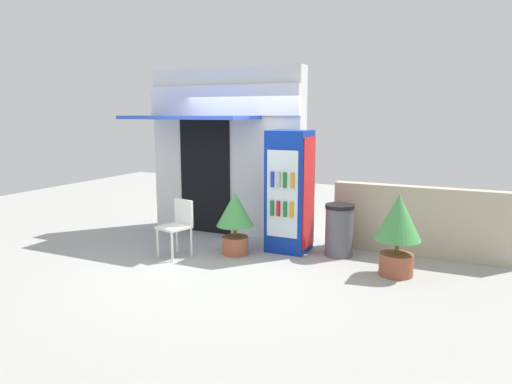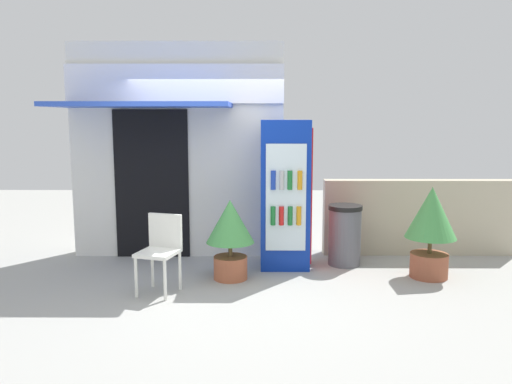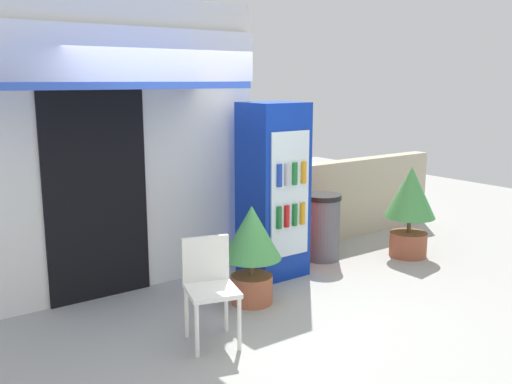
% 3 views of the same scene
% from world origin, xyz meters
% --- Properties ---
extents(ground, '(16.00, 16.00, 0.00)m').
position_xyz_m(ground, '(0.00, 0.00, 0.00)').
color(ground, '#A3A39E').
extents(storefront_building, '(3.01, 1.36, 3.01)m').
position_xyz_m(storefront_building, '(-0.64, 1.41, 1.56)').
color(storefront_building, silver).
rests_on(storefront_building, ground).
extents(drink_cooler, '(0.66, 0.64, 1.95)m').
position_xyz_m(drink_cooler, '(0.89, 0.82, 0.98)').
color(drink_cooler, '#0C2D9E').
rests_on(drink_cooler, ground).
extents(plastic_chair, '(0.51, 0.53, 0.89)m').
position_xyz_m(plastic_chair, '(-0.58, -0.20, 0.52)').
color(plastic_chair, white).
rests_on(plastic_chair, ground).
extents(potted_plant_near_shop, '(0.59, 0.59, 0.99)m').
position_xyz_m(potted_plant_near_shop, '(0.19, 0.26, 0.60)').
color(potted_plant_near_shop, '#AD5B3D').
rests_on(potted_plant_near_shop, ground).
extents(potted_plant_curbside, '(0.62, 0.62, 1.14)m').
position_xyz_m(potted_plant_curbside, '(2.67, 0.34, 0.68)').
color(potted_plant_curbside, '#995138').
rests_on(potted_plant_curbside, ground).
extents(trash_bin, '(0.45, 0.45, 0.82)m').
position_xyz_m(trash_bin, '(1.70, 0.89, 0.41)').
color(trash_bin, '#595960').
rests_on(trash_bin, ground).
extents(stone_boundary_wall, '(2.79, 0.23, 1.09)m').
position_xyz_m(stone_boundary_wall, '(2.88, 1.45, 0.55)').
color(stone_boundary_wall, '#B7AD93').
rests_on(stone_boundary_wall, ground).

